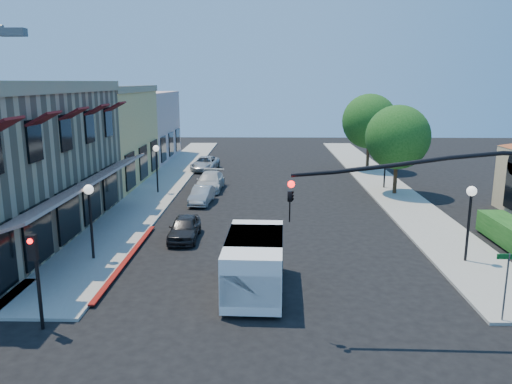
{
  "coord_description": "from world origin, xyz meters",
  "views": [
    {
      "loc": [
        -0.58,
        -13.6,
        8.07
      ],
      "look_at": [
        -1.07,
        11.0,
        2.6
      ],
      "focal_mm": 35.0,
      "sensor_mm": 36.0,
      "label": 1
    }
  ],
  "objects_px": {
    "secondary_signal": "(35,264)",
    "lamppost_right_near": "(470,205)",
    "street_tree_a": "(398,137)",
    "parked_car_c": "(210,181)",
    "parked_car_b": "(202,195)",
    "lamppost_left_near": "(90,203)",
    "parked_car_a": "(185,228)",
    "lamppost_left_far": "(156,157)",
    "lamppost_right_far": "(386,154)",
    "street_tree_b": "(369,121)",
    "signal_mast_arm": "(473,213)",
    "white_van": "(254,261)",
    "street_name_sign": "(507,276)",
    "parked_car_d": "(205,164)"
  },
  "relations": [
    {
      "from": "lamppost_left_near",
      "to": "signal_mast_arm",
      "type": "bearing_deg",
      "value": -24.37
    },
    {
      "from": "lamppost_left_far",
      "to": "street_tree_a",
      "type": "bearing_deg",
      "value": 0.0
    },
    {
      "from": "lamppost_left_near",
      "to": "parked_car_d",
      "type": "relative_size",
      "value": 0.79
    },
    {
      "from": "lamppost_right_far",
      "to": "parked_car_a",
      "type": "distance_m",
      "value": 18.55
    },
    {
      "from": "secondary_signal",
      "to": "lamppost_left_far",
      "type": "xyz_separation_m",
      "value": [
        -0.5,
        20.59,
        0.42
      ]
    },
    {
      "from": "white_van",
      "to": "parked_car_c",
      "type": "height_order",
      "value": "white_van"
    },
    {
      "from": "lamppost_left_near",
      "to": "white_van",
      "type": "bearing_deg",
      "value": -24.24
    },
    {
      "from": "parked_car_c",
      "to": "parked_car_b",
      "type": "bearing_deg",
      "value": -88.83
    },
    {
      "from": "parked_car_d",
      "to": "street_tree_a",
      "type": "bearing_deg",
      "value": -28.13
    },
    {
      "from": "lamppost_left_near",
      "to": "lamppost_right_far",
      "type": "xyz_separation_m",
      "value": [
        17.0,
        16.0,
        0.0
      ]
    },
    {
      "from": "street_tree_a",
      "to": "parked_car_b",
      "type": "bearing_deg",
      "value": -167.63
    },
    {
      "from": "parked_car_c",
      "to": "parked_car_d",
      "type": "distance_m",
      "value": 8.78
    },
    {
      "from": "street_name_sign",
      "to": "lamppost_right_far",
      "type": "xyz_separation_m",
      "value": [
        1.0,
        21.8,
        1.04
      ]
    },
    {
      "from": "street_name_sign",
      "to": "parked_car_b",
      "type": "height_order",
      "value": "street_name_sign"
    },
    {
      "from": "secondary_signal",
      "to": "lamppost_right_far",
      "type": "bearing_deg",
      "value": 53.86
    },
    {
      "from": "street_tree_b",
      "to": "signal_mast_arm",
      "type": "distance_m",
      "value": 30.65
    },
    {
      "from": "parked_car_a",
      "to": "street_name_sign",
      "type": "bearing_deg",
      "value": -36.64
    },
    {
      "from": "lamppost_left_near",
      "to": "parked_car_a",
      "type": "xyz_separation_m",
      "value": [
        3.7,
        3.24,
        -2.12
      ]
    },
    {
      "from": "secondary_signal",
      "to": "lamppost_right_near",
      "type": "bearing_deg",
      "value": 21.78
    },
    {
      "from": "signal_mast_arm",
      "to": "lamppost_left_far",
      "type": "distance_m",
      "value": 25.07
    },
    {
      "from": "lamppost_right_near",
      "to": "white_van",
      "type": "distance_m",
      "value": 10.19
    },
    {
      "from": "street_tree_a",
      "to": "signal_mast_arm",
      "type": "relative_size",
      "value": 0.81
    },
    {
      "from": "lamppost_right_near",
      "to": "white_van",
      "type": "height_order",
      "value": "lamppost_right_near"
    },
    {
      "from": "signal_mast_arm",
      "to": "lamppost_left_near",
      "type": "height_order",
      "value": "signal_mast_arm"
    },
    {
      "from": "lamppost_left_far",
      "to": "lamppost_right_near",
      "type": "relative_size",
      "value": 1.0
    },
    {
      "from": "secondary_signal",
      "to": "street_name_sign",
      "type": "distance_m",
      "value": 15.53
    },
    {
      "from": "secondary_signal",
      "to": "parked_car_b",
      "type": "relative_size",
      "value": 0.95
    },
    {
      "from": "secondary_signal",
      "to": "lamppost_right_far",
      "type": "distance_m",
      "value": 27.98
    },
    {
      "from": "lamppost_right_near",
      "to": "lamppost_right_far",
      "type": "xyz_separation_m",
      "value": [
        0.0,
        16.0,
        0.0
      ]
    },
    {
      "from": "street_tree_b",
      "to": "street_name_sign",
      "type": "height_order",
      "value": "street_tree_b"
    },
    {
      "from": "street_tree_b",
      "to": "lamppost_left_far",
      "type": "distance_m",
      "value": 20.06
    },
    {
      "from": "secondary_signal",
      "to": "lamppost_right_near",
      "type": "height_order",
      "value": "lamppost_right_near"
    },
    {
      "from": "white_van",
      "to": "street_tree_b",
      "type": "bearing_deg",
      "value": 70.3
    },
    {
      "from": "lamppost_right_near",
      "to": "street_tree_a",
      "type": "bearing_deg",
      "value": 88.77
    },
    {
      "from": "lamppost_left_far",
      "to": "parked_car_d",
      "type": "distance_m",
      "value": 10.48
    },
    {
      "from": "parked_car_c",
      "to": "parked_car_d",
      "type": "xyz_separation_m",
      "value": [
        -1.4,
        8.66,
        -0.05
      ]
    },
    {
      "from": "white_van",
      "to": "parked_car_b",
      "type": "distance_m",
      "value": 14.91
    },
    {
      "from": "street_tree_a",
      "to": "lamppost_left_far",
      "type": "xyz_separation_m",
      "value": [
        -17.3,
        0.0,
        -1.46
      ]
    },
    {
      "from": "lamppost_left_far",
      "to": "lamppost_right_far",
      "type": "distance_m",
      "value": 17.12
    },
    {
      "from": "secondary_signal",
      "to": "lamppost_left_far",
      "type": "height_order",
      "value": "lamppost_left_far"
    },
    {
      "from": "white_van",
      "to": "parked_car_a",
      "type": "relative_size",
      "value": 1.4
    },
    {
      "from": "street_tree_a",
      "to": "lamppost_right_near",
      "type": "distance_m",
      "value": 14.08
    },
    {
      "from": "signal_mast_arm",
      "to": "street_name_sign",
      "type": "bearing_deg",
      "value": 23.2
    },
    {
      "from": "street_tree_a",
      "to": "parked_car_c",
      "type": "distance_m",
      "value": 14.11
    },
    {
      "from": "street_tree_a",
      "to": "lamppost_left_near",
      "type": "bearing_deg",
      "value": -141.02
    },
    {
      "from": "street_tree_b",
      "to": "lamppost_right_near",
      "type": "height_order",
      "value": "street_tree_b"
    },
    {
      "from": "street_tree_b",
      "to": "street_tree_a",
      "type": "bearing_deg",
      "value": -90.0
    },
    {
      "from": "lamppost_right_near",
      "to": "lamppost_left_near",
      "type": "bearing_deg",
      "value": 180.0
    },
    {
      "from": "parked_car_d",
      "to": "lamppost_right_far",
      "type": "bearing_deg",
      "value": -22.99
    },
    {
      "from": "street_tree_b",
      "to": "parked_car_b",
      "type": "bearing_deg",
      "value": -136.46
    }
  ]
}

